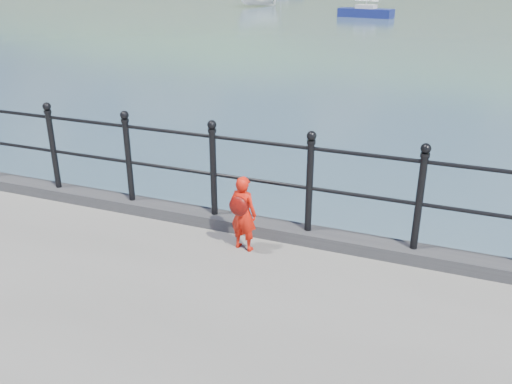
% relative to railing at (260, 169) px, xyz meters
% --- Properties ---
extents(ground, '(600.00, 600.00, 0.00)m').
position_rel_railing_xyz_m(ground, '(-0.00, 0.15, -1.82)').
color(ground, '#2D4251').
rests_on(ground, ground).
extents(kerb, '(60.00, 0.30, 0.15)m').
position_rel_railing_xyz_m(kerb, '(-0.00, -0.00, -0.75)').
color(kerb, '#28282B').
rests_on(kerb, quay).
extents(railing, '(18.11, 0.11, 1.20)m').
position_rel_railing_xyz_m(railing, '(0.00, 0.00, 0.00)').
color(railing, black).
rests_on(railing, kerb).
extents(child, '(0.35, 0.32, 0.89)m').
position_rel_railing_xyz_m(child, '(-0.03, -0.45, -0.37)').
color(child, red).
rests_on(child, quay).
extents(sailboat_port, '(4.63, 2.18, 6.69)m').
position_rel_railing_xyz_m(sailboat_port, '(-6.60, 41.21, -1.48)').
color(sailboat_port, navy).
rests_on(sailboat_port, ground).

